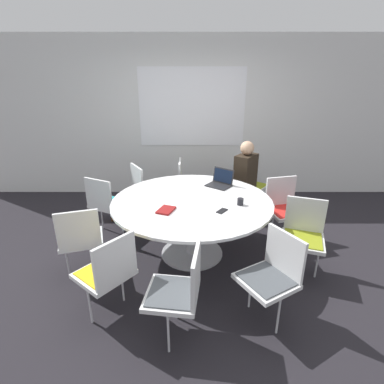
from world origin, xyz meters
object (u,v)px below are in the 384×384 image
(chair_4, at_px, (80,236))
(coffee_cup, at_px, (240,202))
(chair_8, at_px, (303,232))
(chair_9, at_px, (284,205))
(chair_2, at_px, (146,187))
(laptop, at_px, (221,181))
(chair_0, at_px, (248,181))
(chair_3, at_px, (106,201))
(cell_phone, at_px, (222,211))
(handbag, at_px, (123,211))
(spiral_notebook, at_px, (166,210))
(chair_5, at_px, (108,270))
(chair_1, at_px, (188,182))
(person_0, at_px, (246,174))
(chair_7, at_px, (272,272))
(chair_6, at_px, (180,288))

(chair_4, bearing_deg, coffee_cup, -7.38)
(chair_8, relative_size, chair_9, 1.00)
(chair_2, height_order, coffee_cup, chair_2)
(laptop, height_order, coffee_cup, laptop)
(chair_0, bearing_deg, chair_9, 56.29)
(chair_4, xyz_separation_m, chair_9, (2.38, 0.80, 0.00))
(chair_3, height_order, cell_phone, chair_3)
(chair_0, xyz_separation_m, chair_4, (-2.07, -1.72, 0.00))
(laptop, height_order, handbag, laptop)
(chair_0, height_order, coffee_cup, chair_0)
(chair_8, relative_size, spiral_notebook, 3.37)
(laptop, distance_m, coffee_cup, 0.65)
(chair_4, bearing_deg, laptop, 13.55)
(chair_4, bearing_deg, chair_9, 1.24)
(chair_2, bearing_deg, chair_3, -70.57)
(chair_3, bearing_deg, spiral_notebook, -15.78)
(chair_5, relative_size, cell_phone, 5.47)
(chair_8, bearing_deg, chair_1, -32.60)
(chair_9, relative_size, person_0, 0.71)
(chair_3, height_order, laptop, laptop)
(chair_0, relative_size, chair_4, 1.00)
(chair_7, bearing_deg, spiral_notebook, 21.87)
(chair_5, height_order, laptop, laptop)
(chair_0, bearing_deg, person_0, 18.94)
(cell_phone, bearing_deg, person_0, 69.95)
(chair_0, relative_size, cell_phone, 5.47)
(chair_6, bearing_deg, chair_0, -13.83)
(chair_6, distance_m, handbag, 2.41)
(chair_3, bearing_deg, cell_phone, -2.16)
(chair_3, distance_m, chair_6, 2.05)
(chair_0, relative_size, chair_3, 1.00)
(chair_9, distance_m, laptop, 0.88)
(chair_1, height_order, spiral_notebook, chair_1)
(chair_7, height_order, chair_9, same)
(chair_1, xyz_separation_m, chair_6, (-0.04, -2.51, 0.00))
(chair_2, relative_size, person_0, 0.71)
(chair_8, distance_m, cell_phone, 0.92)
(chair_2, relative_size, chair_3, 1.00)
(chair_2, bearing_deg, chair_8, 23.10)
(chair_2, xyz_separation_m, chair_3, (-0.45, -0.54, 0.00))
(chair_3, relative_size, handbag, 2.34)
(chair_4, xyz_separation_m, coffee_cup, (1.72, 0.30, 0.27))
(chair_5, height_order, chair_7, same)
(chair_0, distance_m, chair_6, 2.72)
(chair_2, xyz_separation_m, chair_4, (-0.47, -1.48, 0.00))
(chair_3, relative_size, laptop, 2.19)
(chair_4, relative_size, chair_8, 1.00)
(chair_3, bearing_deg, chair_2, 76.74)
(chair_4, height_order, cell_phone, chair_4)
(spiral_notebook, bearing_deg, chair_6, -79.17)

